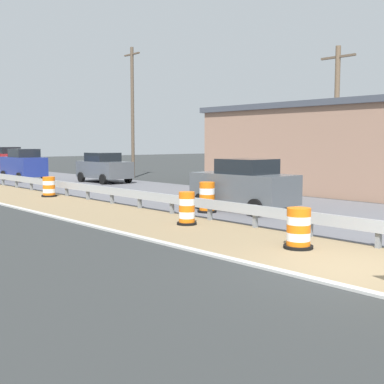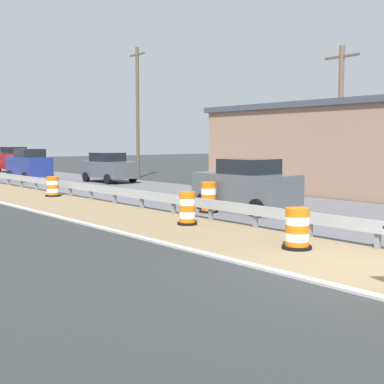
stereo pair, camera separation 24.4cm
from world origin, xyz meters
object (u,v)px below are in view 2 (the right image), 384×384
Objects in this scene: traffic_barrel_far at (53,188)px; traffic_barrel_mid at (209,199)px; car_lead_near_lane at (29,165)px; car_lead_far_lane at (246,185)px; car_mid_far_lane at (109,167)px; utility_pole_mid at (138,111)px; car_distant_a at (15,160)px; traffic_barrel_close at (187,210)px; traffic_barrel_nearest at (297,231)px; utility_pole_near at (340,119)px.

traffic_barrel_mid is at bearing -77.64° from traffic_barrel_far.
car_lead_near_lane is 0.97× the size of car_lead_far_lane.
utility_pole_mid reaches higher than car_mid_far_lane.
traffic_barrel_far is 13.96m from utility_pole_mid.
car_lead_near_lane is 20.44m from car_lead_far_lane.
car_distant_a is (4.10, 29.44, 0.58)m from traffic_barrel_mid.
traffic_barrel_close is 31.79m from car_distant_a.
traffic_barrel_nearest is 0.25× the size of car_lead_near_lane.
utility_pole_near reaches higher than car_mid_far_lane.
traffic_barrel_nearest is 0.25× the size of car_mid_far_lane.
car_lead_far_lane is (4.07, 5.62, 0.54)m from traffic_barrel_nearest.
traffic_barrel_far is 0.14× the size of utility_pole_near.
traffic_barrel_mid is (2.73, 6.24, 0.06)m from traffic_barrel_nearest.
traffic_barrel_close is at bearing -120.24° from utility_pole_mid.
utility_pole_mid reaches higher than traffic_barrel_mid.
utility_pole_near is at bearing -88.49° from car_lead_far_lane.
utility_pole_near is (6.66, -20.03, 2.60)m from car_lead_near_lane.
car_lead_near_lane is 21.26m from utility_pole_near.
car_distant_a reaches higher than traffic_barrel_close.
utility_pole_near is at bearing 7.93° from traffic_barrel_close.
traffic_barrel_nearest is 1.06× the size of traffic_barrel_far.
car_lead_near_lane is 1.00× the size of car_mid_far_lane.
car_lead_near_lane reaches higher than traffic_barrel_nearest.
car_lead_near_lane is 0.98× the size of car_distant_a.
car_mid_far_lane is at bearing 102.88° from utility_pole_near.
traffic_barrel_far is 0.23× the size of car_lead_far_lane.
traffic_barrel_nearest is 0.24× the size of car_lead_far_lane.
car_lead_near_lane is 10.00m from car_distant_a.
traffic_barrel_close is at bearing -24.22° from car_mid_far_lane.
car_lead_near_lane is at bearing 72.74° from traffic_barrel_far.
car_distant_a is at bearing -179.02° from car_mid_far_lane.
car_mid_far_lane is (3.27, 15.38, -0.03)m from car_lead_far_lane.
traffic_barrel_mid is 0.12× the size of utility_pole_mid.
car_lead_near_lane is at bearing -148.39° from car_mid_far_lane.
car_lead_near_lane is at bearing 108.39° from utility_pole_near.
car_lead_near_lane reaches higher than car_lead_far_lane.
traffic_barrel_far is 11.33m from car_lead_near_lane.
car_mid_far_lane is (7.35, 21.00, 0.51)m from traffic_barrel_nearest.
traffic_barrel_mid reaches higher than traffic_barrel_close.
utility_pole_mid reaches higher than car_distant_a.
traffic_barrel_far is (-1.97, 9.01, -0.09)m from traffic_barrel_mid.
traffic_barrel_nearest is 0.24× the size of car_distant_a.
utility_pole_mid is (10.48, 8.08, 4.42)m from traffic_barrel_far.
car_lead_near_lane is at bearing 81.03° from traffic_barrel_nearest.
traffic_barrel_close is 0.25× the size of car_lead_far_lane.
traffic_barrel_far is at bearing 137.35° from utility_pole_near.
utility_pole_mid is at bearing 63.54° from traffic_barrel_mid.
traffic_barrel_far is 8.76m from car_mid_far_lane.
traffic_barrel_nearest is 6.96m from car_lead_far_lane.
utility_pole_near is at bearing -91.55° from utility_pole_mid.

